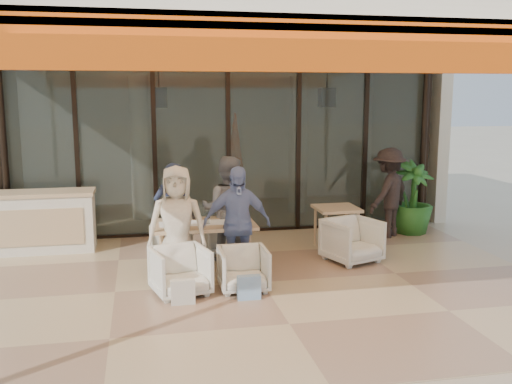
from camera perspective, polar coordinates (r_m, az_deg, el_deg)
ground at (r=8.07m, az=0.59°, el=-9.17°), size 70.00×70.00×0.00m
terrace_floor at (r=8.07m, az=0.59°, el=-9.14°), size 8.00×6.00×0.01m
terrace_structure at (r=7.40m, az=1.08°, el=14.65°), size 8.00×6.00×3.40m
glass_storefront at (r=10.63m, az=-2.80°, el=4.26°), size 8.08×0.10×3.20m
interior_block at (r=12.88m, az=-4.38°, el=8.01°), size 9.05×3.62×3.52m
host_counter at (r=10.12m, az=-20.96°, el=-2.79°), size 1.85×0.65×1.04m
dining_table at (r=8.47m, az=-5.31°, el=-3.47°), size 1.50×0.90×0.93m
chair_far_left at (r=9.43m, az=-8.40°, el=-4.37°), size 0.73×0.69×0.66m
chair_far_right at (r=9.51m, az=-3.33°, el=-4.20°), size 0.68×0.65×0.65m
chair_near_left at (r=7.60m, az=-7.58°, el=-7.65°), size 0.83×0.80×0.71m
chair_near_right at (r=7.71m, az=-1.28°, el=-7.53°), size 0.64×0.60×0.66m
diner_navy at (r=8.84m, az=-8.29°, el=-2.21°), size 0.62×0.44×1.60m
diner_grey at (r=8.92m, az=-2.90°, el=-1.76°), size 0.97×0.85×1.68m
diner_cream at (r=7.96m, az=-7.91°, el=-3.31°), size 0.87×0.63×1.66m
diner_periwinkle at (r=8.05m, az=-1.93°, el=-3.16°), size 0.97×0.42×1.64m
tote_bag_cream at (r=7.28m, az=-7.32°, el=-9.97°), size 0.30×0.10×0.34m
tote_bag_blue at (r=7.38m, az=-0.71°, el=-9.61°), size 0.30×0.10×0.34m
side_table at (r=9.70m, az=8.05°, el=-2.11°), size 0.70×0.70×0.74m
side_chair at (r=9.08m, az=9.60°, el=-4.62°), size 0.94×0.91×0.77m
standing_woman at (r=10.69m, az=13.12°, el=-0.11°), size 1.23×1.13×1.66m
potted_palm at (r=11.09m, az=15.33°, el=-0.57°), size 0.95×0.95×1.39m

